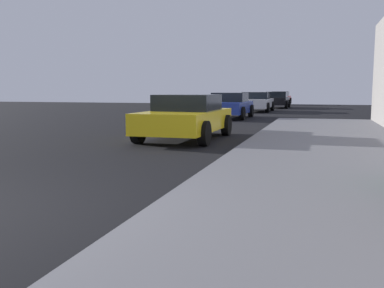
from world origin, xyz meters
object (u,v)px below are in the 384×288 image
(car_black, at_px, (277,100))
(car_red, at_px, (280,98))
(car_blue, at_px, (229,105))
(car_white, at_px, (256,102))
(car_yellow, at_px, (186,117))

(car_black, height_order, car_red, same)
(car_blue, xyz_separation_m, car_red, (0.54, 22.32, 0.00))
(car_white, bearing_deg, car_black, -96.59)
(car_white, height_order, car_black, same)
(car_white, distance_m, car_red, 15.19)
(car_white, distance_m, car_black, 6.34)
(car_yellow, relative_size, car_white, 0.94)
(car_black, bearing_deg, car_white, 83.41)
(car_yellow, height_order, car_white, same)
(car_blue, distance_m, car_black, 13.46)
(car_blue, relative_size, car_white, 0.92)
(car_blue, relative_size, car_red, 0.92)
(car_yellow, height_order, car_blue, same)
(car_black, bearing_deg, car_red, -86.88)
(car_white, relative_size, car_black, 1.02)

